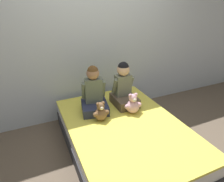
{
  "coord_description": "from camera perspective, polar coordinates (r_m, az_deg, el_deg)",
  "views": [
    {
      "loc": [
        -0.98,
        -1.78,
        1.82
      ],
      "look_at": [
        0.0,
        0.4,
        0.67
      ],
      "focal_mm": 32.0,
      "sensor_mm": 36.0,
      "label": 1
    }
  ],
  "objects": [
    {
      "name": "child_on_right",
      "position": [
        2.82,
        3.35,
        0.88
      ],
      "size": [
        0.31,
        0.39,
        0.62
      ],
      "rotation": [
        0.0,
        0.0,
        -0.0
      ],
      "color": "brown",
      "rests_on": "bed"
    },
    {
      "name": "teddy_bear_held_by_left_child",
      "position": [
        2.51,
        -3.22,
        -6.12
      ],
      "size": [
        0.21,
        0.16,
        0.25
      ],
      "rotation": [
        0.0,
        0.0,
        -0.02
      ],
      "color": "brown",
      "rests_on": "bed"
    },
    {
      "name": "ground_plane",
      "position": [
        2.73,
        3.58,
        -16.23
      ],
      "size": [
        14.0,
        14.0,
        0.0
      ],
      "primitive_type": "plane",
      "color": "brown"
    },
    {
      "name": "bed",
      "position": [
        2.6,
        3.7,
        -13.06
      ],
      "size": [
        1.35,
        1.93,
        0.39
      ],
      "color": "#2D2D33",
      "rests_on": "ground_plane"
    },
    {
      "name": "wall_behind_bed",
      "position": [
        3.08,
        -5.36,
        14.89
      ],
      "size": [
        8.0,
        0.06,
        2.5
      ],
      "color": "silver",
      "rests_on": "ground_plane"
    },
    {
      "name": "child_on_left",
      "position": [
        2.66,
        -5.18,
        -0.91
      ],
      "size": [
        0.41,
        0.43,
        0.63
      ],
      "rotation": [
        0.0,
        0.0,
        -0.2
      ],
      "color": "#282D47",
      "rests_on": "bed"
    },
    {
      "name": "teddy_bear_held_by_right_child",
      "position": [
        2.67,
        5.94,
        -3.89
      ],
      "size": [
        0.24,
        0.18,
        0.28
      ],
      "rotation": [
        0.0,
        0.0,
        -0.09
      ],
      "color": "#DBA3B2",
      "rests_on": "bed"
    }
  ]
}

